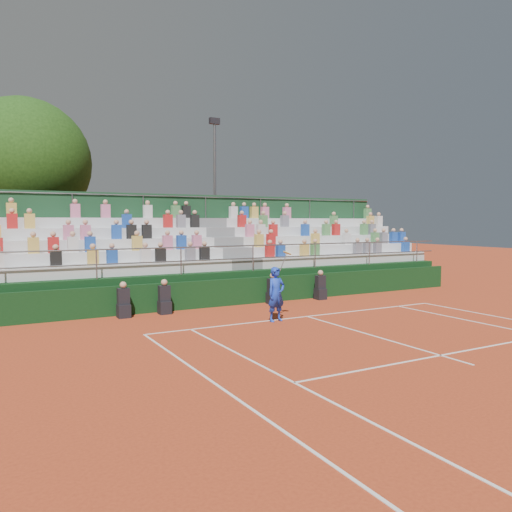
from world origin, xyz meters
TOP-DOWN VIEW (x-y plane):
  - ground at (0.00, 0.00)m, footprint 90.00×90.00m
  - courtside_wall at (0.00, 3.20)m, footprint 20.00×0.15m
  - line_officials at (-1.62, 2.75)m, footprint 8.33×0.40m
  - grandstand at (-0.00, 6.44)m, footprint 20.00×5.20m
  - tennis_player at (-1.29, -0.16)m, footprint 0.87×0.48m
  - tree_east at (-7.42, 13.21)m, footprint 6.24×6.24m
  - floodlight_mast at (2.53, 13.00)m, footprint 0.60×0.25m

SIDE VIEW (x-z plane):
  - ground at x=0.00m, z-range 0.00..0.00m
  - line_officials at x=-1.62m, z-range -0.12..1.07m
  - courtside_wall at x=0.00m, z-range 0.00..1.00m
  - tennis_player at x=-1.29m, z-range -0.24..1.97m
  - grandstand at x=0.00m, z-range -1.12..3.28m
  - floodlight_mast at x=2.53m, z-range 0.69..9.73m
  - tree_east at x=-7.42m, z-range 1.41..10.49m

